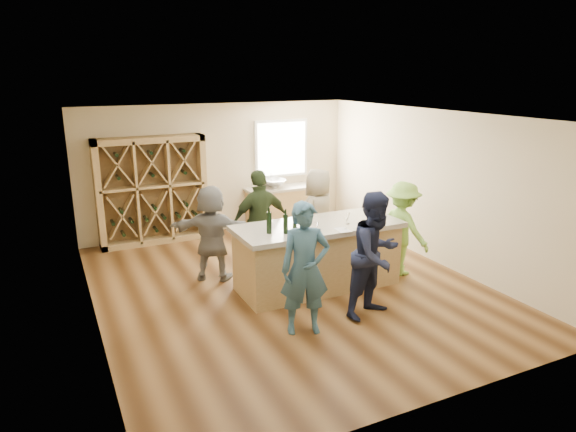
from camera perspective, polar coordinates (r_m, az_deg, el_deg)
name	(u,v)px	position (r m, az deg, el deg)	size (l,w,h in m)	color
floor	(288,289)	(8.64, -0.02, -8.09)	(6.00, 7.00, 0.10)	brown
ceiling	(288,112)	(7.92, -0.03, 11.47)	(6.00, 7.00, 0.10)	white
wall_back	(218,168)	(11.39, -7.81, 5.28)	(6.00, 0.10, 2.80)	beige
wall_front	(443,285)	(5.35, 16.81, -7.39)	(6.00, 0.10, 2.80)	beige
wall_left	(83,229)	(7.42, -21.78, -1.38)	(0.10, 7.00, 2.80)	beige
wall_right	(437,187)	(9.84, 16.23, 3.14)	(0.10, 7.00, 2.80)	beige
window_frame	(281,149)	(11.80, -0.76, 7.51)	(1.30, 0.06, 1.30)	white
window_pane	(282,149)	(11.77, -0.69, 7.49)	(1.18, 0.01, 1.18)	white
wine_rack	(152,191)	(10.83, -14.86, 2.72)	(2.20, 0.45, 2.20)	#A88650
back_counter_base	(282,208)	(11.78, -0.63, 0.94)	(1.60, 0.58, 0.86)	#A88650
back_counter_top	(282,188)	(11.68, -0.63, 3.12)	(1.70, 0.62, 0.06)	#A39A86
sink	(274,184)	(11.57, -1.53, 3.62)	(0.54, 0.54, 0.19)	silver
faucet	(271,180)	(11.72, -1.90, 4.06)	(0.02, 0.02, 0.30)	silver
tasting_counter_base	(318,258)	(8.44, 3.31, -4.67)	(2.60, 1.00, 1.00)	#A88650
tasting_counter_top	(318,226)	(8.27, 3.37, -1.16)	(2.72, 1.12, 0.08)	#A39A86
wine_bottle_a	(269,223)	(7.73, -2.11, -0.76)	(0.08, 0.08, 0.33)	black
wine_bottle_b	(286,224)	(7.73, -0.27, -0.87)	(0.07, 0.07, 0.30)	black
wine_bottle_c	(295,222)	(7.88, 0.77, -0.68)	(0.07, 0.07, 0.27)	black
wine_bottle_d	(304,222)	(7.83, 1.77, -0.70)	(0.07, 0.07, 0.29)	black
wine_bottle_e	(308,220)	(7.97, 2.22, -0.44)	(0.07, 0.07, 0.28)	black
wine_glass_a	(317,228)	(7.77, 3.22, -1.34)	(0.06, 0.06, 0.16)	white
wine_glass_b	(346,224)	(8.00, 6.45, -0.84)	(0.07, 0.07, 0.18)	white
wine_glass_c	(375,220)	(8.23, 9.59, -0.49)	(0.07, 0.07, 0.18)	white
wine_glass_d	(348,218)	(8.28, 6.68, -0.25)	(0.07, 0.07, 0.19)	white
wine_glass_e	(373,216)	(8.52, 9.44, 0.05)	(0.07, 0.07, 0.17)	white
tasting_menu_a	(312,233)	(7.81, 2.70, -1.87)	(0.21, 0.29, 0.00)	white
tasting_menu_b	(343,230)	(7.98, 6.12, -1.54)	(0.20, 0.27, 0.00)	white
tasting_menu_c	(374,223)	(8.42, 9.51, -0.75)	(0.23, 0.31, 0.00)	white
person_near_left	(305,269)	(6.86, 1.90, -5.89)	(0.67, 0.49, 1.83)	#335972
person_near_right	(376,255)	(7.44, 9.73, -4.27)	(0.90, 0.49, 1.85)	#191E38
person_server	(402,228)	(9.10, 12.55, -1.36)	(1.06, 0.49, 1.65)	#8CC64C
person_far_mid	(260,222)	(8.95, -3.09, -0.65)	(1.08, 0.55, 1.84)	#263319
person_far_right	(318,216)	(9.44, 3.36, -0.02)	(0.86, 0.56, 1.76)	gray
person_far_left	(212,233)	(8.73, -8.44, -1.87)	(1.53, 0.55, 1.65)	slate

